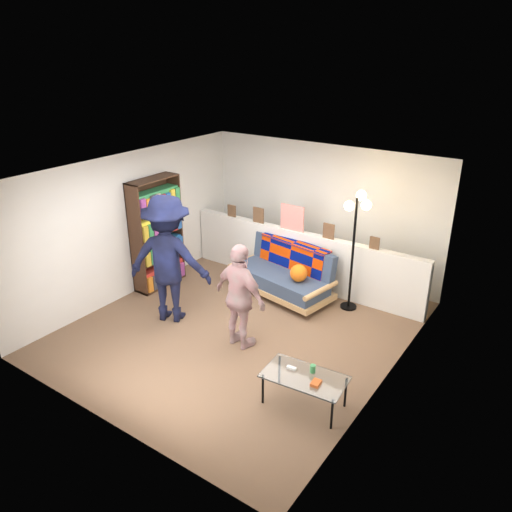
{
  "coord_description": "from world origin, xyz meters",
  "views": [
    {
      "loc": [
        3.89,
        -5.23,
        3.98
      ],
      "look_at": [
        0.0,
        0.4,
        1.05
      ],
      "focal_mm": 35.0,
      "sensor_mm": 36.0,
      "label": 1
    }
  ],
  "objects": [
    {
      "name": "person_right",
      "position": [
        0.26,
        -0.36,
        0.77
      ],
      "size": [
        0.95,
        0.53,
        1.54
      ],
      "primitive_type": "imported",
      "rotation": [
        0.0,
        0.0,
        2.96
      ],
      "color": "pink",
      "rests_on": "ground"
    },
    {
      "name": "futon_sofa",
      "position": [
        -0.07,
        1.34,
        0.36
      ],
      "size": [
        1.92,
        1.14,
        0.77
      ],
      "color": "tan",
      "rests_on": "ground"
    },
    {
      "name": "bookshelf",
      "position": [
        -2.08,
        0.4,
        0.9
      ],
      "size": [
        0.32,
        0.97,
        1.93
      ],
      "color": "#331C11",
      "rests_on": "ground"
    },
    {
      "name": "coffee_table",
      "position": [
        1.64,
        -0.97,
        0.38
      ],
      "size": [
        1.01,
        0.61,
        0.51
      ],
      "color": "black",
      "rests_on": "ground"
    },
    {
      "name": "ledge_decor",
      "position": [
        -0.23,
        1.78,
        1.18
      ],
      "size": [
        2.97,
        0.02,
        0.45
      ],
      "color": "brown",
      "rests_on": "half_wall_ledge"
    },
    {
      "name": "floor_lamp",
      "position": [
        1.07,
        1.56,
        1.37
      ],
      "size": [
        0.45,
        0.36,
        1.94
      ],
      "color": "black",
      "rests_on": "ground"
    },
    {
      "name": "ground",
      "position": [
        0.0,
        0.0,
        0.0
      ],
      "size": [
        5.0,
        5.0,
        0.0
      ],
      "primitive_type": "plane",
      "color": "brown",
      "rests_on": "ground"
    },
    {
      "name": "room_shell",
      "position": [
        0.0,
        0.47,
        1.67
      ],
      "size": [
        4.6,
        5.05,
        2.45
      ],
      "color": "silver",
      "rests_on": "ground"
    },
    {
      "name": "person_left",
      "position": [
        -1.09,
        -0.34,
        0.99
      ],
      "size": [
        1.46,
        1.16,
        1.98
      ],
      "primitive_type": "imported",
      "rotation": [
        0.0,
        0.0,
        3.53
      ],
      "color": "black",
      "rests_on": "ground"
    },
    {
      "name": "half_wall_ledge",
      "position": [
        0.0,
        1.8,
        0.5
      ],
      "size": [
        4.45,
        0.15,
        1.0
      ],
      "primitive_type": "cube",
      "color": "silver",
      "rests_on": "ground"
    }
  ]
}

